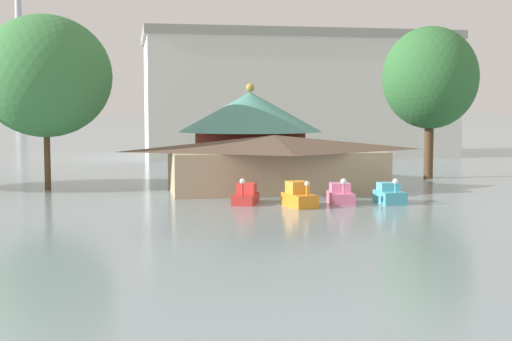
# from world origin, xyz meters

# --- Properties ---
(pedal_boat_red) EXTENTS (2.13, 2.96, 1.66)m
(pedal_boat_red) POSITION_xyz_m (7.48, 33.89, 0.50)
(pedal_boat_red) COLOR red
(pedal_boat_red) RESTS_ON ground
(pedal_boat_orange) EXTENTS (1.81, 2.75, 1.63)m
(pedal_boat_orange) POSITION_xyz_m (10.40, 31.90, 0.60)
(pedal_boat_orange) COLOR orange
(pedal_boat_orange) RESTS_ON ground
(pedal_boat_pink) EXTENTS (1.68, 2.60, 1.67)m
(pedal_boat_pink) POSITION_xyz_m (13.24, 32.74, 0.52)
(pedal_boat_pink) COLOR pink
(pedal_boat_pink) RESTS_ON ground
(pedal_boat_cyan) EXTENTS (1.45, 2.28, 1.63)m
(pedal_boat_cyan) POSITION_xyz_m (16.31, 32.40, 0.53)
(pedal_boat_cyan) COLOR #4CB7CC
(pedal_boat_cyan) RESTS_ON ground
(boathouse) EXTENTS (16.00, 9.12, 3.99)m
(boathouse) POSITION_xyz_m (10.66, 40.52, 2.08)
(boathouse) COLOR tan
(boathouse) RESTS_ON ground
(green_roof_pavilion) EXTENTS (11.59, 11.59, 7.92)m
(green_roof_pavilion) POSITION_xyz_m (10.05, 47.26, 4.08)
(green_roof_pavilion) COLOR #993328
(green_roof_pavilion) RESTS_ON ground
(shoreline_tree_mid) EXTENTS (9.48, 9.48, 12.58)m
(shoreline_tree_mid) POSITION_xyz_m (-5.45, 43.78, 8.19)
(shoreline_tree_mid) COLOR brown
(shoreline_tree_mid) RESTS_ON ground
(shoreline_tree_right) EXTENTS (8.00, 8.00, 12.77)m
(shoreline_tree_right) POSITION_xyz_m (25.41, 47.28, 8.45)
(shoreline_tree_right) COLOR brown
(shoreline_tree_right) RESTS_ON ground
(background_building_block) EXTENTS (38.06, 18.19, 15.22)m
(background_building_block) POSITION_xyz_m (21.20, 79.36, 7.63)
(background_building_block) COLOR silver
(background_building_block) RESTS_ON ground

